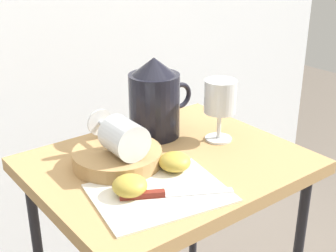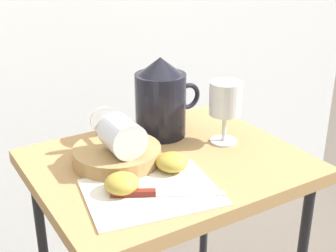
{
  "view_description": "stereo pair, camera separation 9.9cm",
  "coord_description": "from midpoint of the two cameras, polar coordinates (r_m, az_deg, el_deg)",
  "views": [
    {
      "loc": [
        -0.56,
        -0.72,
        1.16
      ],
      "look_at": [
        0.0,
        0.0,
        0.77
      ],
      "focal_mm": 49.91,
      "sensor_mm": 36.0,
      "label": 1
    },
    {
      "loc": [
        -0.48,
        -0.78,
        1.16
      ],
      "look_at": [
        0.0,
        0.0,
        0.77
      ],
      "focal_mm": 49.91,
      "sensor_mm": 36.0,
      "label": 2
    }
  ],
  "objects": [
    {
      "name": "apple_half_right",
      "position": [
        0.97,
        -2.11,
        -4.45
      ],
      "size": [
        0.07,
        0.07,
        0.04
      ],
      "primitive_type": "ellipsoid",
      "color": "#B29938",
      "rests_on": "linen_napkin"
    },
    {
      "name": "apple_half_left",
      "position": [
        0.89,
        -7.91,
        -7.3
      ],
      "size": [
        0.07,
        0.07,
        0.04
      ],
      "primitive_type": "ellipsoid",
      "color": "#B29938",
      "rests_on": "linen_napkin"
    },
    {
      "name": "wine_glass_tipped_near",
      "position": [
        0.96,
        -8.45,
        -1.44
      ],
      "size": [
        0.08,
        0.15,
        0.08
      ],
      "color": "silver",
      "rests_on": "basket_tray"
    },
    {
      "name": "table",
      "position": [
        1.06,
        -2.7,
        -7.59
      ],
      "size": [
        0.57,
        0.46,
        0.69
      ],
      "color": "#AD8451",
      "rests_on": "ground_plane"
    },
    {
      "name": "wine_glass_upright",
      "position": [
        1.08,
        3.79,
        3.15
      ],
      "size": [
        0.08,
        0.08,
        0.15
      ],
      "color": "silver",
      "rests_on": "table"
    },
    {
      "name": "basket_tray",
      "position": [
        1.01,
        -9.01,
        -3.89
      ],
      "size": [
        0.19,
        0.19,
        0.03
      ],
      "primitive_type": "cylinder",
      "color": "#AD8451",
      "rests_on": "table"
    },
    {
      "name": "linen_napkin",
      "position": [
        0.9,
        -4.23,
        -8.23
      ],
      "size": [
        0.28,
        0.23,
        0.0
      ],
      "primitive_type": "cube",
      "rotation": [
        0.0,
        0.0,
        -0.18
      ],
      "color": "silver",
      "rests_on": "table"
    },
    {
      "name": "pitcher",
      "position": [
        1.12,
        -4.17,
        2.63
      ],
      "size": [
        0.17,
        0.12,
        0.19
      ],
      "color": "black",
      "rests_on": "table"
    },
    {
      "name": "knife",
      "position": [
        0.88,
        -4.24,
        -8.38
      ],
      "size": [
        0.2,
        0.12,
        0.01
      ],
      "color": "silver",
      "rests_on": "linen_napkin"
    }
  ]
}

